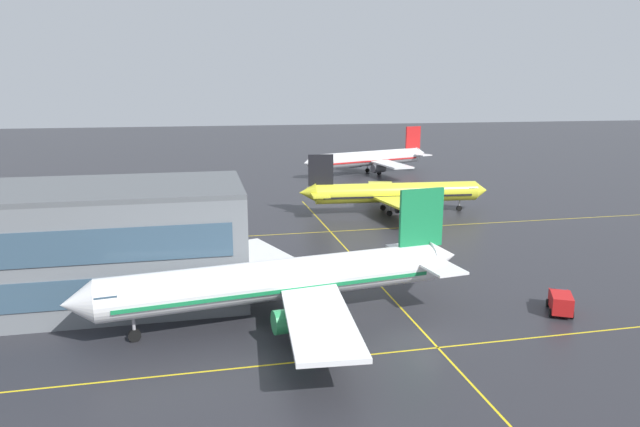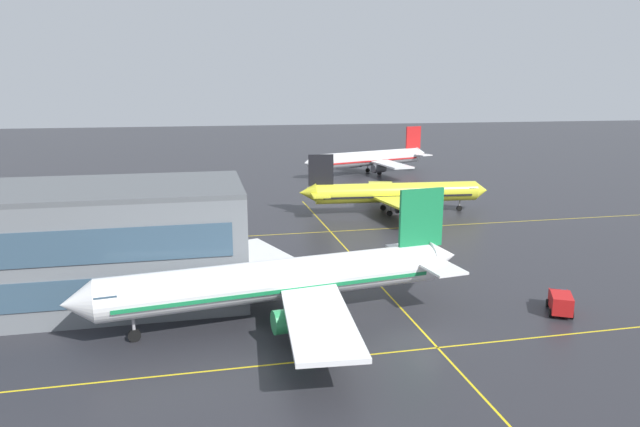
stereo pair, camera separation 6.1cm
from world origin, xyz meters
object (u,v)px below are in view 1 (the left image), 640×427
(airliner_second_row, at_px, (394,193))
(service_truck_red_van, at_px, (560,301))
(airliner_front_gate, at_px, (284,280))
(airliner_third_row, at_px, (369,159))

(airliner_second_row, xyz_separation_m, service_truck_red_van, (0.87, -46.38, -2.48))
(airliner_front_gate, height_order, airliner_third_row, airliner_front_gate)
(airliner_front_gate, relative_size, service_truck_red_van, 8.53)
(airliner_second_row, bearing_deg, service_truck_red_van, -88.92)
(airliner_front_gate, relative_size, airliner_third_row, 1.03)
(airliner_third_row, relative_size, service_truck_red_van, 8.30)
(airliner_front_gate, xyz_separation_m, service_truck_red_van, (26.93, -4.03, -2.89))
(airliner_front_gate, relative_size, airliner_second_row, 1.11)
(airliner_second_row, bearing_deg, airliner_front_gate, -121.60)
(airliner_third_row, xyz_separation_m, service_truck_red_van, (-8.43, -91.80, -2.87))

